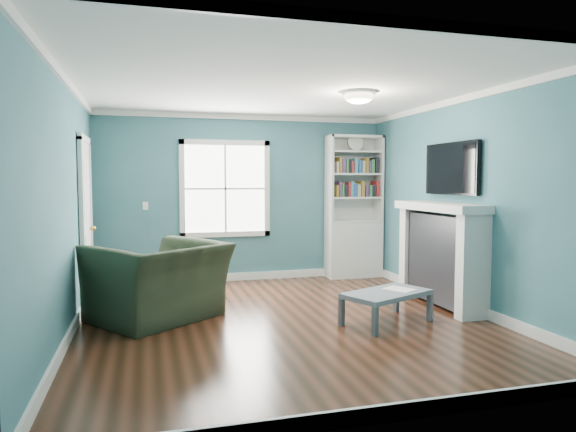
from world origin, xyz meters
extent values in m
plane|color=black|center=(0.00, 0.00, 0.00)|extent=(5.00, 5.00, 0.00)
plane|color=#31616A|center=(0.00, 2.50, 1.30)|extent=(4.50, 0.00, 4.50)
plane|color=#31616A|center=(0.00, -2.50, 1.30)|extent=(4.50, 0.00, 4.50)
plane|color=#31616A|center=(-2.25, 0.00, 1.30)|extent=(0.00, 5.00, 5.00)
plane|color=#31616A|center=(2.25, 0.00, 1.30)|extent=(0.00, 5.00, 5.00)
plane|color=white|center=(0.00, 0.00, 2.60)|extent=(5.00, 5.00, 0.00)
cube|color=white|center=(0.00, 2.48, 0.06)|extent=(4.50, 0.03, 0.12)
cube|color=white|center=(0.00, -2.48, 0.06)|extent=(4.50, 0.03, 0.12)
cube|color=white|center=(-2.23, 0.00, 0.06)|extent=(0.03, 5.00, 0.12)
cube|color=white|center=(2.23, 0.00, 0.06)|extent=(0.03, 5.00, 0.12)
cube|color=white|center=(0.00, 2.48, 2.56)|extent=(4.50, 0.04, 0.08)
cube|color=white|center=(0.00, -2.48, 2.56)|extent=(4.50, 0.04, 0.08)
cube|color=white|center=(-2.23, 0.00, 2.56)|extent=(0.04, 5.00, 0.08)
cube|color=white|center=(2.23, 0.00, 2.56)|extent=(0.04, 5.00, 0.08)
cube|color=white|center=(-0.30, 2.50, 1.45)|extent=(1.24, 0.01, 1.34)
cube|color=white|center=(-0.96, 2.48, 1.45)|extent=(0.08, 0.06, 1.50)
cube|color=white|center=(0.36, 2.48, 1.45)|extent=(0.08, 0.06, 1.50)
cube|color=white|center=(-0.30, 2.48, 0.74)|extent=(1.40, 0.06, 0.08)
cube|color=white|center=(-0.30, 2.48, 2.16)|extent=(1.40, 0.06, 0.08)
cube|color=white|center=(-0.30, 2.48, 1.45)|extent=(1.24, 0.03, 0.03)
cube|color=white|center=(-0.30, 2.48, 1.45)|extent=(0.03, 0.03, 1.34)
cube|color=silver|center=(1.77, 2.30, 0.45)|extent=(0.90, 0.35, 0.90)
cube|color=silver|center=(1.34, 2.30, 1.60)|extent=(0.04, 0.35, 1.40)
cube|color=silver|center=(2.20, 2.30, 1.60)|extent=(0.04, 0.35, 1.40)
cube|color=silver|center=(1.77, 2.46, 1.60)|extent=(0.90, 0.02, 1.40)
cube|color=silver|center=(1.77, 2.30, 2.28)|extent=(0.90, 0.35, 0.04)
cube|color=silver|center=(1.77, 2.30, 0.92)|extent=(0.84, 0.33, 0.03)
cube|color=silver|center=(1.77, 2.30, 1.30)|extent=(0.84, 0.33, 0.03)
cube|color=silver|center=(1.77, 2.30, 1.68)|extent=(0.84, 0.33, 0.03)
cube|color=silver|center=(1.77, 2.30, 2.04)|extent=(0.84, 0.33, 0.03)
cube|color=olive|center=(1.77, 2.28, 1.43)|extent=(0.70, 0.25, 0.22)
cube|color=#593366|center=(1.77, 2.28, 1.81)|extent=(0.70, 0.25, 0.22)
cylinder|color=beige|center=(1.77, 2.25, 2.19)|extent=(0.26, 0.06, 0.26)
cube|color=black|center=(2.09, 0.20, 0.60)|extent=(0.30, 1.20, 1.10)
cube|color=black|center=(2.07, 0.20, 0.40)|extent=(0.22, 0.65, 0.70)
cube|color=silver|center=(2.07, -0.47, 0.60)|extent=(0.36, 0.16, 1.20)
cube|color=silver|center=(2.07, 0.87, 0.60)|extent=(0.36, 0.16, 1.20)
cube|color=silver|center=(2.05, 0.20, 1.25)|extent=(0.44, 1.58, 0.10)
cube|color=black|center=(2.20, 0.20, 1.72)|extent=(0.06, 1.10, 0.65)
cube|color=silver|center=(-2.23, 1.40, 1.02)|extent=(0.04, 0.80, 2.05)
cube|color=white|center=(-2.22, 0.95, 1.02)|extent=(0.05, 0.08, 2.13)
cube|color=white|center=(-2.22, 1.85, 1.02)|extent=(0.05, 0.08, 2.13)
cube|color=white|center=(-2.22, 1.40, 2.09)|extent=(0.05, 0.98, 0.08)
sphere|color=#BF8C3F|center=(-2.17, 1.70, 0.95)|extent=(0.07, 0.07, 0.07)
ellipsoid|color=white|center=(0.90, 0.10, 2.54)|extent=(0.34, 0.34, 0.15)
cylinder|color=white|center=(0.90, 0.10, 2.58)|extent=(0.38, 0.38, 0.03)
cube|color=white|center=(-1.50, 2.48, 1.20)|extent=(0.08, 0.01, 0.12)
imported|color=#212E1D|center=(-1.36, 0.47, 0.58)|extent=(1.59, 1.49, 1.17)
cube|color=#464D55|center=(0.73, -0.76, 0.15)|extent=(0.07, 0.07, 0.30)
cube|color=#464D55|center=(1.58, -0.39, 0.15)|extent=(0.07, 0.07, 0.30)
cube|color=#464D55|center=(0.54, -0.32, 0.15)|extent=(0.07, 0.07, 0.30)
cube|color=#464D55|center=(1.39, 0.05, 0.15)|extent=(0.07, 0.07, 0.30)
cube|color=slate|center=(1.06, -0.36, 0.33)|extent=(1.11, 0.88, 0.05)
cube|color=white|center=(1.24, -0.29, 0.36)|extent=(0.37, 0.40, 0.00)
camera|label=1|loc=(-1.48, -5.45, 1.58)|focal=32.00mm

